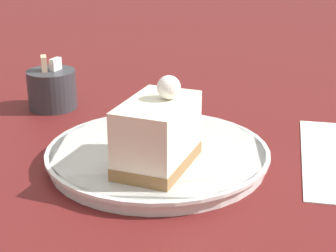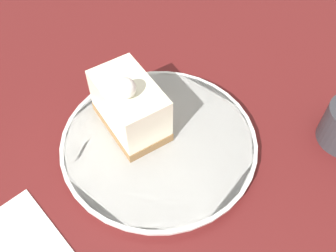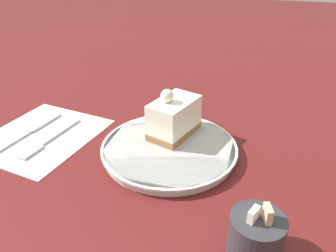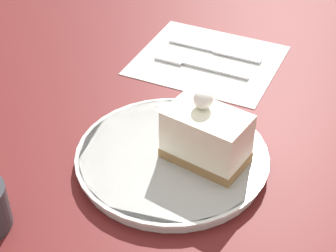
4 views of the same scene
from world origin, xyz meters
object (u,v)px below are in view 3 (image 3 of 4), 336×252
(fork, at_px, (47,141))
(sugar_bowl, at_px, (256,235))
(plate, at_px, (169,149))
(cake_slice, at_px, (174,117))
(knife, at_px, (36,127))

(fork, distance_m, sugar_bowl, 0.45)
(plate, bearing_deg, sugar_bowl, 131.92)
(plate, xyz_separation_m, cake_slice, (0.00, -0.05, 0.05))
(knife, bearing_deg, sugar_bowl, 166.61)
(knife, relative_size, sugar_bowl, 2.19)
(sugar_bowl, bearing_deg, plate, -48.08)
(plate, height_order, sugar_bowl, sugar_bowl)
(plate, relative_size, cake_slice, 2.12)
(plate, height_order, cake_slice, cake_slice)
(fork, height_order, sugar_bowl, sugar_bowl)
(cake_slice, xyz_separation_m, sugar_bowl, (-0.17, 0.24, -0.03))
(knife, bearing_deg, fork, 151.69)
(plate, bearing_deg, fork, 7.42)
(knife, xyz_separation_m, sugar_bowl, (-0.48, 0.20, 0.02))
(fork, relative_size, knife, 0.97)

